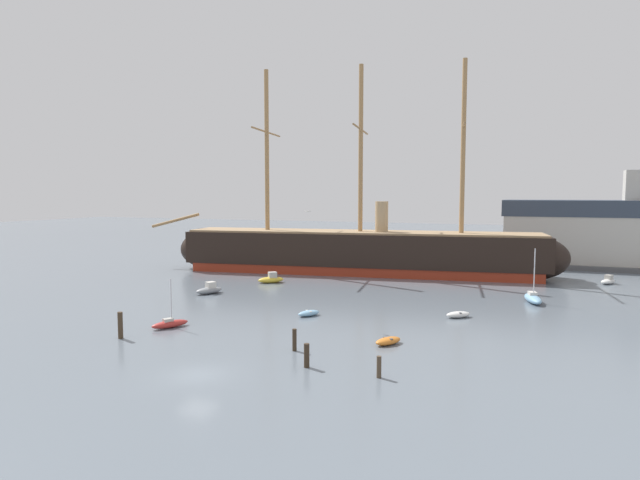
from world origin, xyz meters
TOP-DOWN VIEW (x-y plane):
  - ground_plane at (0.00, 0.00)m, footprint 400.00×400.00m
  - tall_ship at (-3.59, 50.44)m, footprint 68.03×17.73m
  - sailboat_foreground_left at (-10.16, 10.34)m, footprint 2.71×3.70m
  - dinghy_foreground_right at (10.64, 12.34)m, footprint 2.39×2.84m
  - dinghy_near_centre at (0.30, 19.68)m, footprint 2.29×2.72m
  - motorboat_mid_left at (-16.35, 26.60)m, footprint 3.00×3.86m
  - dinghy_mid_right at (14.95, 24.65)m, footprint 2.84×2.60m
  - motorboat_alongside_bow at (-12.76, 36.99)m, footprint 3.81×3.59m
  - sailboat_alongside_stern at (22.14, 35.60)m, footprint 2.68×5.16m
  - motorboat_far_left at (-29.07, 55.69)m, footprint 3.15×4.06m
  - motorboat_far_right at (32.13, 53.47)m, footprint 2.71×3.25m
  - dinghy_distant_centre at (0.84, 65.64)m, footprint 2.51×1.62m
  - mooring_piling_nearest at (6.52, 4.33)m, footprint 0.41×0.41m
  - mooring_piling_left_pair at (-11.82, 5.59)m, footprint 0.44×0.44m
  - mooring_piling_right_pair at (4.00, 7.79)m, footprint 0.35×0.35m
  - mooring_piling_midwater at (12.06, 4.11)m, footprint 0.33×0.33m
  - dockside_warehouse_right at (36.56, 72.43)m, footprint 42.29×12.75m
  - seagull_in_flight at (0.62, 18.58)m, footprint 0.99×0.68m

SIDE VIEW (x-z plane):
  - ground_plane at x=0.00m, z-range 0.00..0.00m
  - dinghy_distant_centre at x=0.84m, z-range 0.00..0.55m
  - dinghy_near_centre at x=0.30m, z-range 0.00..0.60m
  - dinghy_foreground_right at x=10.64m, z-range 0.00..0.63m
  - dinghy_mid_right at x=14.95m, z-range 0.00..0.64m
  - sailboat_foreground_left at x=-10.16m, z-range -1.96..2.76m
  - motorboat_far_right at x=32.13m, z-range -0.19..1.09m
  - motorboat_mid_left at x=-16.35m, z-range -0.22..1.28m
  - sailboat_alongside_stern at x=22.14m, z-range -2.68..3.76m
  - motorboat_alongside_bow at x=-12.76m, z-range -0.23..1.32m
  - motorboat_far_left at x=-29.07m, z-range -0.24..1.35m
  - mooring_piling_midwater at x=12.06m, z-range 0.00..1.53m
  - mooring_piling_nearest at x=6.52m, z-range 0.00..1.78m
  - mooring_piling_right_pair at x=4.00m, z-range 0.00..1.82m
  - mooring_piling_left_pair at x=-11.82m, z-range 0.00..2.37m
  - tall_ship at x=-3.59m, z-range -12.83..19.97m
  - dockside_warehouse_right at x=36.56m, z-range -2.52..14.17m
  - seagull_in_flight at x=0.62m, z-range 10.89..11.02m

